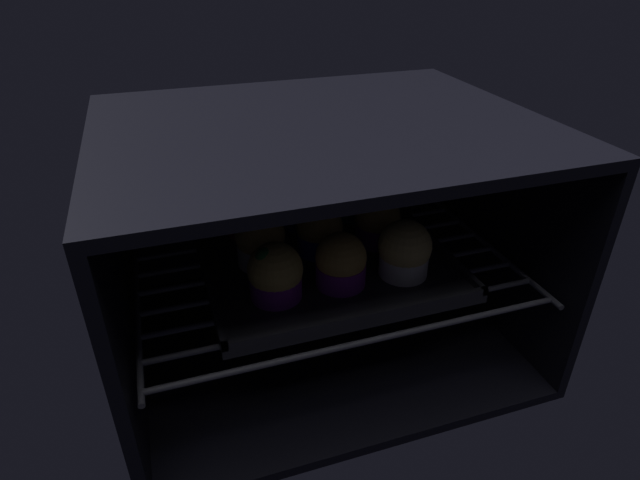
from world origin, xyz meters
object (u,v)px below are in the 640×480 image
muffin_row0_col1 (341,262)px  baking_tray (320,254)px  muffin_row2_col1 (302,207)px  muffin_row0_col0 (275,274)px  muffin_row1_col0 (260,239)px  muffin_row1_col2 (377,221)px  muffin_row1_col1 (317,232)px  muffin_row0_col2 (404,251)px  muffin_row2_col2 (354,198)px  muffin_row2_col0 (247,212)px

muffin_row0_col1 → baking_tray: bearing=90.1°
muffin_row2_col1 → muffin_row0_col0: bearing=-116.3°
muffin_row0_col0 → muffin_row1_col0: 8.69cm
muffin_row1_col2 → muffin_row0_col0: bearing=-153.6°
muffin_row1_col1 → muffin_row1_col2: muffin_row1_col2 is taller
muffin_row0_col0 → muffin_row1_col1: 12.67cm
muffin_row0_col1 → muffin_row1_col2: 12.94cm
muffin_row0_col0 → muffin_row0_col2: muffin_row0_col2 is taller
baking_tray → muffin_row2_col2: size_ratio=4.64×
muffin_row0_col1 → muffin_row2_col2: bearing=63.7°
baking_tray → muffin_row2_col1: (-0.20, 9.01, 3.77)cm
baking_tray → muffin_row2_col2: 13.56cm
muffin_row1_col0 → muffin_row1_col1: muffin_row1_col0 is taller
muffin_row1_col0 → muffin_row2_col1: bearing=46.4°
muffin_row0_col2 → muffin_row1_col0: 20.43cm
muffin_row0_col1 → muffin_row1_col2: bearing=44.4°
muffin_row2_col2 → muffin_row1_col2: bearing=-88.6°
muffin_row1_col1 → muffin_row2_col2: (9.43, 9.15, 0.01)cm
muffin_row1_col2 → muffin_row2_col0: (-18.34, 9.15, 0.09)cm
muffin_row2_col2 → muffin_row1_col0: bearing=-152.0°
muffin_row0_col1 → muffin_row0_col2: muffin_row0_col2 is taller
muffin_row0_col1 → muffin_row2_col1: bearing=90.7°
muffin_row1_col1 → muffin_row2_col1: (0.19, 8.84, -0.13)cm
muffin_row0_col0 → muffin_row0_col1: bearing=0.4°
muffin_row0_col2 → muffin_row2_col0: size_ratio=0.97×
muffin_row2_col1 → muffin_row1_col2: bearing=-43.3°
muffin_row0_col0 → muffin_row2_col0: muffin_row2_col0 is taller
muffin_row1_col2 → muffin_row1_col1: bearing=179.6°
baking_tray → muffin_row0_col0: 13.45cm
muffin_row0_col0 → muffin_row0_col1: size_ratio=1.02×
muffin_row0_col2 → muffin_row2_col2: (-0.17, 18.73, -0.36)cm
muffin_row0_col2 → muffin_row0_col0: bearing=178.8°
muffin_row2_col0 → muffin_row0_col2: bearing=-45.6°
baking_tray → muffin_row0_col1: (0.02, -8.96, 3.93)cm
baking_tray → muffin_row2_col0: muffin_row2_col0 is taller
muffin_row1_col1 → muffin_row2_col2: size_ratio=0.99×
muffin_row0_col2 → muffin_row1_col2: (0.06, 9.51, -0.20)cm
baking_tray → muffin_row2_col0: 13.61cm
muffin_row0_col0 → muffin_row0_col1: 9.13cm
baking_tray → muffin_row2_col1: size_ratio=4.81×
muffin_row2_col0 → muffin_row2_col2: muffin_row2_col0 is taller
muffin_row2_col0 → muffin_row2_col2: 18.11cm
muffin_row0_col0 → muffin_row1_col1: bearing=46.5°
muffin_row1_col1 → muffin_row2_col2: bearing=44.1°
muffin_row1_col1 → muffin_row0_col0: bearing=-133.5°
muffin_row1_col2 → muffin_row2_col2: bearing=91.4°
muffin_row0_col0 → muffin_row1_col2: 20.51cm
baking_tray → muffin_row1_col0: size_ratio=4.01×
muffin_row1_col2 → muffin_row2_col1: size_ratio=1.13×
muffin_row1_col0 → muffin_row0_col2: bearing=-26.4°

